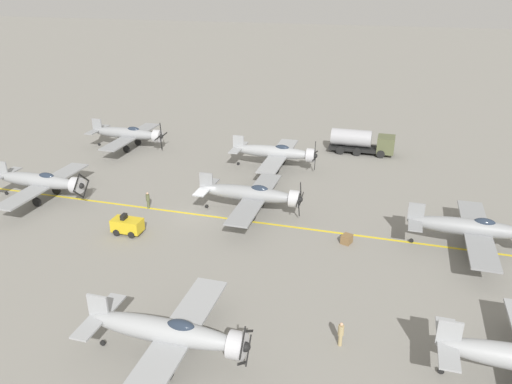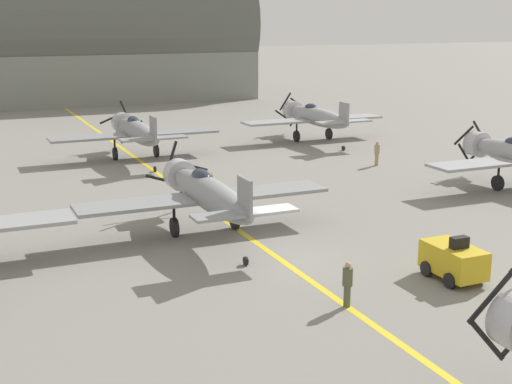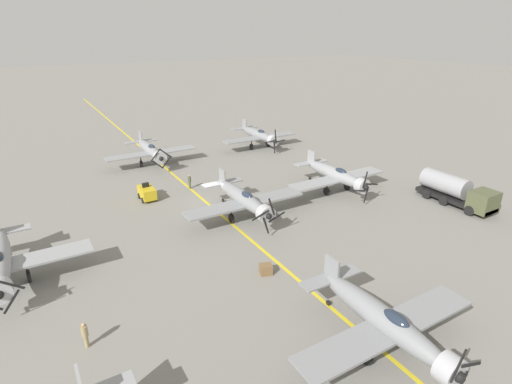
{
  "view_description": "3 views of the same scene",
  "coord_description": "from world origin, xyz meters",
  "px_view_note": "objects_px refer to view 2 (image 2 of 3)",
  "views": [
    {
      "loc": [
        38.97,
        16.76,
        20.68
      ],
      "look_at": [
        0.16,
        5.6,
        3.08
      ],
      "focal_mm": 35.0,
      "sensor_mm": 36.0,
      "label": 1
    },
    {
      "loc": [
        -12.31,
        -25.33,
        9.92
      ],
      "look_at": [
        0.71,
        4.32,
        1.91
      ],
      "focal_mm": 50.0,
      "sensor_mm": 36.0,
      "label": 2
    },
    {
      "loc": [
        15.15,
        35.42,
        16.95
      ],
      "look_at": [
        -2.62,
        5.32,
        2.73
      ],
      "focal_mm": 28.0,
      "sensor_mm": 36.0,
      "label": 3
    }
  ],
  "objects_px": {
    "airplane_far_right": "(315,117)",
    "tow_tractor": "(454,260)",
    "ground_crew_inspecting": "(377,152)",
    "supply_crate_by_tanker": "(205,180)",
    "airplane_mid_center": "(207,193)",
    "airplane_far_center": "(136,131)",
    "ground_crew_walking": "(347,282)",
    "hangar": "(101,37)"
  },
  "relations": [
    {
      "from": "airplane_mid_center",
      "to": "ground_crew_walking",
      "type": "bearing_deg",
      "value": -90.7
    },
    {
      "from": "airplane_far_center",
      "to": "supply_crate_by_tanker",
      "type": "xyz_separation_m",
      "value": [
        1.61,
        -9.8,
        -1.63
      ]
    },
    {
      "from": "tow_tractor",
      "to": "ground_crew_walking",
      "type": "relative_size",
      "value": 1.57
    },
    {
      "from": "ground_crew_walking",
      "to": "ground_crew_inspecting",
      "type": "relative_size",
      "value": 0.99
    },
    {
      "from": "airplane_far_right",
      "to": "tow_tractor",
      "type": "height_order",
      "value": "airplane_far_right"
    },
    {
      "from": "airplane_far_right",
      "to": "hangar",
      "type": "height_order",
      "value": "hangar"
    },
    {
      "from": "airplane_mid_center",
      "to": "hangar",
      "type": "height_order",
      "value": "hangar"
    },
    {
      "from": "airplane_far_center",
      "to": "hangar",
      "type": "height_order",
      "value": "hangar"
    },
    {
      "from": "airplane_mid_center",
      "to": "tow_tractor",
      "type": "distance_m",
      "value": 11.52
    },
    {
      "from": "tow_tractor",
      "to": "ground_crew_walking",
      "type": "xyz_separation_m",
      "value": [
        -5.13,
        -0.66,
        0.11
      ]
    },
    {
      "from": "ground_crew_walking",
      "to": "hangar",
      "type": "relative_size",
      "value": 0.05
    },
    {
      "from": "ground_crew_walking",
      "to": "ground_crew_inspecting",
      "type": "bearing_deg",
      "value": 54.58
    },
    {
      "from": "airplane_far_center",
      "to": "airplane_far_right",
      "type": "height_order",
      "value": "airplane_far_center"
    },
    {
      "from": "airplane_mid_center",
      "to": "ground_crew_walking",
      "type": "distance_m",
      "value": 10.13
    },
    {
      "from": "airplane_far_center",
      "to": "hangar",
      "type": "bearing_deg",
      "value": 74.21
    },
    {
      "from": "airplane_far_right",
      "to": "tow_tractor",
      "type": "xyz_separation_m",
      "value": [
        -10.08,
        -29.95,
        -1.22
      ]
    },
    {
      "from": "ground_crew_inspecting",
      "to": "supply_crate_by_tanker",
      "type": "xyz_separation_m",
      "value": [
        -12.8,
        -1.08,
        -0.53
      ]
    },
    {
      "from": "airplane_far_center",
      "to": "airplane_mid_center",
      "type": "xyz_separation_m",
      "value": [
        -1.58,
        -19.04,
        0.0
      ]
    },
    {
      "from": "airplane_mid_center",
      "to": "ground_crew_inspecting",
      "type": "xyz_separation_m",
      "value": [
        16.0,
        10.32,
        -1.1
      ]
    },
    {
      "from": "airplane_far_center",
      "to": "hangar",
      "type": "xyz_separation_m",
      "value": [
        5.78,
        38.64,
        5.47
      ]
    },
    {
      "from": "airplane_mid_center",
      "to": "hangar",
      "type": "bearing_deg",
      "value": 72.99
    },
    {
      "from": "tow_tractor",
      "to": "hangar",
      "type": "bearing_deg",
      "value": 89.45
    },
    {
      "from": "ground_crew_walking",
      "to": "supply_crate_by_tanker",
      "type": "xyz_separation_m",
      "value": [
        1.61,
        19.19,
        -0.53
      ]
    },
    {
      "from": "tow_tractor",
      "to": "airplane_far_right",
      "type": "bearing_deg",
      "value": 71.4
    },
    {
      "from": "airplane_far_center",
      "to": "ground_crew_inspecting",
      "type": "xyz_separation_m",
      "value": [
        14.42,
        -8.72,
        -1.1
      ]
    },
    {
      "from": "airplane_far_center",
      "to": "ground_crew_inspecting",
      "type": "height_order",
      "value": "airplane_far_center"
    },
    {
      "from": "tow_tractor",
      "to": "ground_crew_walking",
      "type": "distance_m",
      "value": 5.17
    },
    {
      "from": "airplane_far_right",
      "to": "supply_crate_by_tanker",
      "type": "distance_m",
      "value": 17.83
    },
    {
      "from": "tow_tractor",
      "to": "supply_crate_by_tanker",
      "type": "bearing_deg",
      "value": 100.75
    },
    {
      "from": "airplane_mid_center",
      "to": "ground_crew_walking",
      "type": "xyz_separation_m",
      "value": [
        1.58,
        -9.95,
        -1.11
      ]
    },
    {
      "from": "airplane_mid_center",
      "to": "airplane_far_center",
      "type": "bearing_deg",
      "value": 75.52
    },
    {
      "from": "ground_crew_walking",
      "to": "airplane_mid_center",
      "type": "bearing_deg",
      "value": 99.04
    },
    {
      "from": "ground_crew_walking",
      "to": "supply_crate_by_tanker",
      "type": "distance_m",
      "value": 19.26
    },
    {
      "from": "hangar",
      "to": "supply_crate_by_tanker",
      "type": "bearing_deg",
      "value": -94.91
    },
    {
      "from": "airplane_far_right",
      "to": "tow_tractor",
      "type": "distance_m",
      "value": 31.62
    },
    {
      "from": "airplane_far_center",
      "to": "supply_crate_by_tanker",
      "type": "height_order",
      "value": "airplane_far_center"
    },
    {
      "from": "airplane_far_center",
      "to": "tow_tractor",
      "type": "relative_size",
      "value": 4.62
    },
    {
      "from": "airplane_far_center",
      "to": "ground_crew_walking",
      "type": "bearing_deg",
      "value": -97.28
    },
    {
      "from": "supply_crate_by_tanker",
      "to": "tow_tractor",
      "type": "bearing_deg",
      "value": -79.25
    },
    {
      "from": "tow_tractor",
      "to": "ground_crew_walking",
      "type": "height_order",
      "value": "tow_tractor"
    },
    {
      "from": "airplane_far_center",
      "to": "tow_tractor",
      "type": "distance_m",
      "value": 28.81
    },
    {
      "from": "ground_crew_inspecting",
      "to": "supply_crate_by_tanker",
      "type": "distance_m",
      "value": 12.86
    }
  ]
}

